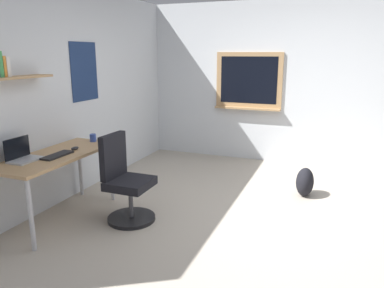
{
  "coord_description": "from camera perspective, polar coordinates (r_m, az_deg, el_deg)",
  "views": [
    {
      "loc": [
        -3.68,
        -0.64,
        1.78
      ],
      "look_at": [
        -0.18,
        0.73,
        0.85
      ],
      "focal_mm": 34.41,
      "sensor_mm": 36.0,
      "label": 1
    }
  ],
  "objects": [
    {
      "name": "ground_plane",
      "position": [
        4.14,
        10.54,
        -11.84
      ],
      "size": [
        5.2,
        5.2,
        0.0
      ],
      "primitive_type": "plane",
      "color": "#ADA393",
      "rests_on": "ground"
    },
    {
      "name": "desk",
      "position": [
        4.19,
        -20.16,
        -2.47
      ],
      "size": [
        1.42,
        0.59,
        0.74
      ],
      "color": "tan",
      "rests_on": "ground"
    },
    {
      "name": "coffee_mug",
      "position": [
        4.61,
        -15.1,
        0.94
      ],
      "size": [
        0.08,
        0.08,
        0.09
      ],
      "primitive_type": "cylinder",
      "color": "#334CA5",
      "rests_on": "desk"
    },
    {
      "name": "computer_mouse",
      "position": [
        4.28,
        -17.7,
        -0.64
      ],
      "size": [
        0.1,
        0.06,
        0.03
      ],
      "primitive_type": "ellipsoid",
      "color": "#262628",
      "rests_on": "desk"
    },
    {
      "name": "backpack",
      "position": [
        4.93,
        17.08,
        -5.64
      ],
      "size": [
        0.32,
        0.22,
        0.37
      ],
      "primitive_type": "ellipsoid",
      "color": "black",
      "rests_on": "ground"
    },
    {
      "name": "wall_back",
      "position": [
        4.83,
        -18.79,
        7.48
      ],
      "size": [
        5.0,
        0.3,
        2.6
      ],
      "color": "silver",
      "rests_on": "ground"
    },
    {
      "name": "office_chair",
      "position": [
        4.06,
        -10.32,
        -6.12
      ],
      "size": [
        0.52,
        0.52,
        0.95
      ],
      "color": "black",
      "rests_on": "ground"
    },
    {
      "name": "laptop",
      "position": [
        4.04,
        -24.82,
        -1.57
      ],
      "size": [
        0.31,
        0.21,
        0.23
      ],
      "color": "#ADAFB5",
      "rests_on": "desk"
    },
    {
      "name": "keyboard",
      "position": [
        4.07,
        -20.15,
        -1.65
      ],
      "size": [
        0.37,
        0.13,
        0.02
      ],
      "primitive_type": "cube",
      "color": "black",
      "rests_on": "desk"
    },
    {
      "name": "wall_right",
      "position": [
        6.18,
        15.26,
        8.96
      ],
      "size": [
        0.22,
        5.0,
        2.6
      ],
      "color": "silver",
      "rests_on": "ground"
    }
  ]
}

